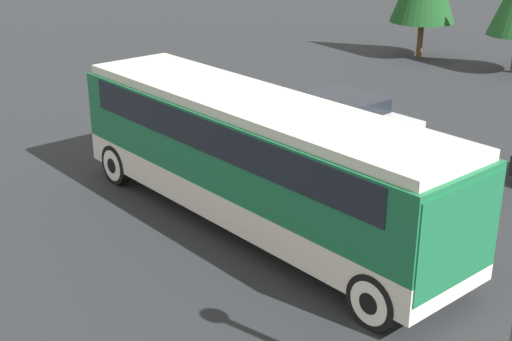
{
  "coord_description": "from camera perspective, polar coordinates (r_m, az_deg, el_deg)",
  "views": [
    {
      "loc": [
        11.88,
        -10.21,
        7.61
      ],
      "look_at": [
        0.0,
        0.0,
        1.43
      ],
      "focal_mm": 50.0,
      "sensor_mm": 36.0,
      "label": 1
    }
  ],
  "objects": [
    {
      "name": "parked_car_near",
      "position": [
        23.92,
        7.45,
        4.43
      ],
      "size": [
        4.72,
        1.94,
        1.29
      ],
      "color": "#BCBCC1",
      "rests_on": "ground_plane"
    },
    {
      "name": "tour_bus",
      "position": [
        16.6,
        0.22,
        1.5
      ],
      "size": [
        11.23,
        2.69,
        3.19
      ],
      "color": "silver",
      "rests_on": "ground_plane"
    },
    {
      "name": "ground_plane",
      "position": [
        17.42,
        0.0,
        -4.39
      ],
      "size": [
        120.0,
        120.0,
        0.0
      ],
      "primitive_type": "plane",
      "color": "#26282B"
    }
  ]
}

